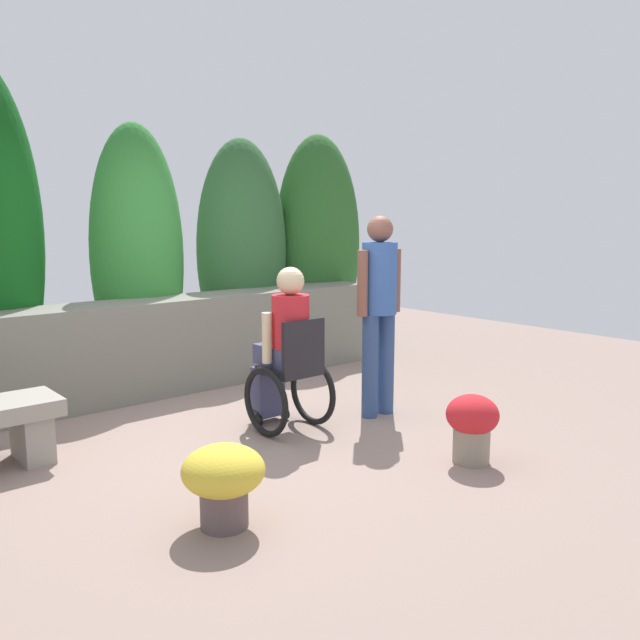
% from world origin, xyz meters
% --- Properties ---
extents(ground_plane, '(12.62, 12.62, 0.00)m').
position_xyz_m(ground_plane, '(0.00, 0.00, 0.00)').
color(ground_plane, gray).
extents(stone_retaining_wall, '(5.22, 0.57, 0.92)m').
position_xyz_m(stone_retaining_wall, '(0.00, 1.54, 0.46)').
color(stone_retaining_wall, slate).
rests_on(stone_retaining_wall, ground).
extents(hedge_backdrop, '(6.38, 0.98, 3.22)m').
position_xyz_m(hedge_backdrop, '(-0.29, 2.08, 1.46)').
color(hedge_backdrop, '#1B4011').
rests_on(hedge_backdrop, ground).
extents(person_in_wheelchair, '(0.53, 0.66, 1.33)m').
position_xyz_m(person_in_wheelchair, '(0.27, -0.18, 0.62)').
color(person_in_wheelchair, black).
rests_on(person_in_wheelchair, ground).
extents(person_standing_companion, '(0.49, 0.30, 1.73)m').
position_xyz_m(person_standing_companion, '(1.11, -0.39, 1.00)').
color(person_standing_companion, '#314A7B').
rests_on(person_standing_companion, ground).
extents(flower_pot_purple_near, '(0.47, 0.47, 0.47)m').
position_xyz_m(flower_pot_purple_near, '(-1.03, -1.29, 0.28)').
color(flower_pot_purple_near, '#594949').
rests_on(flower_pot_purple_near, ground).
extents(flower_pot_terracotta_by_wall, '(0.37, 0.37, 0.49)m').
position_xyz_m(flower_pot_terracotta_by_wall, '(0.82, -1.60, 0.28)').
color(flower_pot_terracotta_by_wall, gray).
rests_on(flower_pot_terracotta_by_wall, ground).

